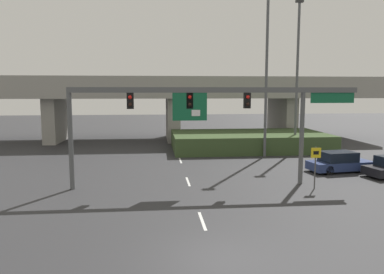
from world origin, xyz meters
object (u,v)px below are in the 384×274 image
object	(u,v)px
speed_limit_sign	(315,162)
signal_gantry	(209,106)
parked_sedan_near_right	(339,162)
highway_light_pole_near	(267,69)
highway_light_pole_far	(297,73)

from	to	relation	value
speed_limit_sign	signal_gantry	bearing A→B (deg)	167.80
parked_sedan_near_right	speed_limit_sign	bearing A→B (deg)	-138.64
parked_sedan_near_right	highway_light_pole_near	bearing A→B (deg)	110.87
speed_limit_sign	parked_sedan_near_right	xyz separation A→B (m)	(3.82, 4.50, -0.98)
speed_limit_sign	highway_light_pole_near	size ratio (longest dim) A/B	0.17
signal_gantry	highway_light_pole_far	bearing A→B (deg)	50.42
speed_limit_sign	highway_light_pole_far	bearing A→B (deg)	73.79
signal_gantry	speed_limit_sign	xyz separation A→B (m)	(6.19, -1.34, -3.28)
highway_light_pole_near	signal_gantry	bearing A→B (deg)	-123.49
signal_gantry	parked_sedan_near_right	xyz separation A→B (m)	(10.01, 3.16, -4.26)
highway_light_pole_near	highway_light_pole_far	xyz separation A→B (m)	(3.76, 2.63, -0.23)
highway_light_pole_near	highway_light_pole_far	distance (m)	4.59
parked_sedan_near_right	highway_light_pole_far	bearing A→B (deg)	80.83
speed_limit_sign	highway_light_pole_near	xyz separation A→B (m)	(0.20, 10.99, 6.03)
signal_gantry	parked_sedan_near_right	world-z (taller)	signal_gantry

